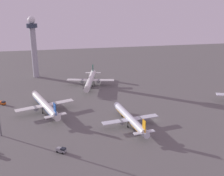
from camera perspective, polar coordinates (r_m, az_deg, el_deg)
The scene contains 7 objects.
ground_plane at distance 146.11m, azimuth 9.04°, elevation -6.63°, with size 416.00×416.00×0.00m, color #605E5B.
control_tower at distance 221.44m, azimuth -15.89°, elevation 8.87°, with size 8.00×8.00×46.75m.
airplane_terminal_side at distance 137.93m, azimuth 3.79°, elevation -6.34°, with size 29.44×37.68×9.68m.
airplane_mid_apron at distance 157.74m, azimuth -13.65°, elevation -3.38°, with size 31.95×40.59×10.74m.
airplane_taxiway_distant at distance 197.38m, azimuth -4.47°, elevation 1.66°, with size 33.66×42.93×11.13m.
cargo_loader at distance 176.20m, azimuth -21.67°, elevation -2.85°, with size 4.43×4.16×2.25m.
baggage_tractor at distance 118.71m, azimuth -10.40°, elevation -12.45°, with size 4.53×3.95×2.25m.
Camera 1 is at (-47.72, -123.35, 62.10)m, focal length 44.35 mm.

